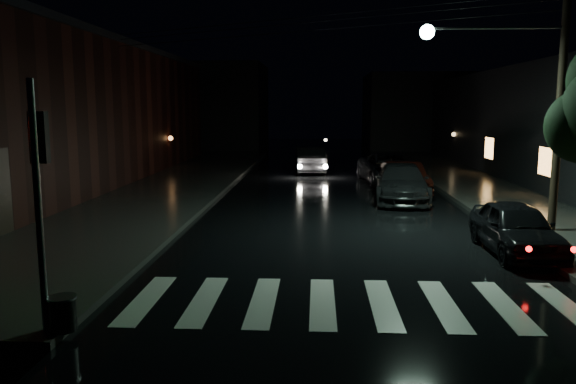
# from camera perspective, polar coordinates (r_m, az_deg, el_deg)

# --- Properties ---
(ground) EXTENTS (120.00, 120.00, 0.00)m
(ground) POSITION_cam_1_polar(r_m,az_deg,el_deg) (11.27, -9.01, -11.69)
(ground) COLOR black
(ground) RESTS_ON ground
(sidewalk_left) EXTENTS (6.00, 44.00, 0.15)m
(sidewalk_left) POSITION_cam_1_polar(r_m,az_deg,el_deg) (25.68, -13.49, -0.18)
(sidewalk_left) COLOR #282826
(sidewalk_left) RESTS_ON ground
(sidewalk_right) EXTENTS (4.00, 44.00, 0.15)m
(sidewalk_right) POSITION_cam_1_polar(r_m,az_deg,el_deg) (25.82, 20.38, -0.44)
(sidewalk_right) COLOR #282826
(sidewalk_right) RESTS_ON ground
(building_left) EXTENTS (10.00, 36.00, 7.00)m
(building_left) POSITION_cam_1_polar(r_m,az_deg,el_deg) (29.96, -25.66, 7.02)
(building_left) COLOR black
(building_left) RESTS_ON ground
(building_far_left) EXTENTS (14.00, 10.00, 8.00)m
(building_far_left) POSITION_cam_1_polar(r_m,az_deg,el_deg) (56.68, -9.62, 8.59)
(building_far_left) COLOR black
(building_far_left) RESTS_ON ground
(building_far_right) EXTENTS (14.00, 10.00, 7.00)m
(building_far_right) POSITION_cam_1_polar(r_m,az_deg,el_deg) (56.57, 15.11, 7.91)
(building_far_right) COLOR black
(building_far_right) RESTS_ON ground
(crosswalk) EXTENTS (9.00, 3.00, 0.01)m
(crosswalk) POSITION_cam_1_polar(r_m,az_deg,el_deg) (11.53, 6.57, -11.13)
(crosswalk) COLOR beige
(crosswalk) RESTS_ON ground
(signal_pole_corner) EXTENTS (0.68, 0.61, 4.20)m
(signal_pole_corner) POSITION_cam_1_polar(r_m,az_deg,el_deg) (10.19, -22.89, -5.41)
(signal_pole_corner) COLOR slate
(signal_pole_corner) RESTS_ON ground
(utility_pole) EXTENTS (4.92, 0.44, 8.00)m
(utility_pole) POSITION_cam_1_polar(r_m,az_deg,el_deg) (18.55, 24.10, 10.06)
(utility_pole) COLOR black
(utility_pole) RESTS_ON ground
(parked_car_a) EXTENTS (1.68, 4.10, 1.39)m
(parked_car_a) POSITION_cam_1_polar(r_m,az_deg,el_deg) (16.23, 22.13, -3.39)
(parked_car_a) COLOR black
(parked_car_a) RESTS_ON ground
(parked_car_b) EXTENTS (1.88, 4.51, 1.45)m
(parked_car_b) POSITION_cam_1_polar(r_m,az_deg,el_deg) (25.79, 11.69, 1.37)
(parked_car_b) COLOR black
(parked_car_b) RESTS_ON ground
(parked_car_c) EXTENTS (2.60, 5.44, 1.53)m
(parked_car_c) POSITION_cam_1_polar(r_m,az_deg,el_deg) (23.95, 11.44, 0.93)
(parked_car_c) COLOR black
(parked_car_c) RESTS_ON ground
(parked_car_d) EXTENTS (3.13, 5.82, 1.55)m
(parked_car_d) POSITION_cam_1_polar(r_m,az_deg,el_deg) (29.32, 10.28, 2.37)
(parked_car_d) COLOR black
(parked_car_d) RESTS_ON ground
(oncoming_car) EXTENTS (1.98, 4.83, 1.56)m
(oncoming_car) POSITION_cam_1_polar(r_m,az_deg,el_deg) (33.78, 2.24, 3.31)
(oncoming_car) COLOR black
(oncoming_car) RESTS_ON ground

